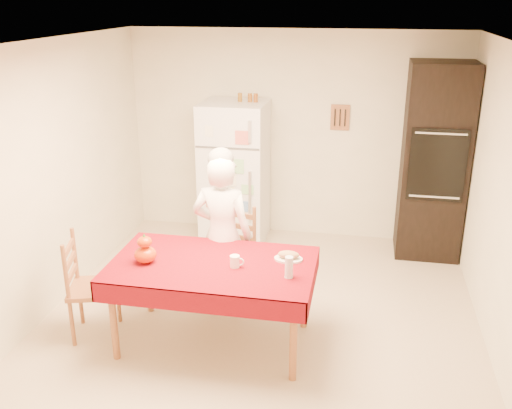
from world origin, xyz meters
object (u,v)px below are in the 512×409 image
(oven_cabinet, at_px, (434,162))
(chair_far, at_px, (233,250))
(coffee_mug, at_px, (235,261))
(bread_plate, at_px, (288,259))
(refrigerator, at_px, (235,173))
(seated_woman, at_px, (222,236))
(dining_table, at_px, (213,271))
(chair_left, at_px, (85,283))
(pumpkin_lower, at_px, (145,255))
(wine_glass, at_px, (289,267))

(oven_cabinet, distance_m, chair_far, 2.52)
(chair_far, distance_m, coffee_mug, 0.94)
(bread_plate, bearing_deg, refrigerator, 114.57)
(seated_woman, bearing_deg, oven_cabinet, -135.26)
(dining_table, height_order, seated_woman, seated_woman)
(chair_far, relative_size, seated_woman, 0.61)
(chair_left, distance_m, bread_plate, 1.78)
(pumpkin_lower, bearing_deg, chair_far, 59.82)
(chair_left, bearing_deg, refrigerator, -34.99)
(chair_left, distance_m, wine_glass, 1.82)
(dining_table, relative_size, wine_glass, 9.66)
(chair_left, distance_m, coffee_mug, 1.36)
(refrigerator, xyz_separation_m, dining_table, (0.32, -2.23, -0.16))
(seated_woman, bearing_deg, refrigerator, -76.91)
(pumpkin_lower, relative_size, bread_plate, 0.77)
(chair_far, xyz_separation_m, seated_woman, (-0.03, -0.29, 0.27))
(dining_table, relative_size, seated_woman, 1.10)
(coffee_mug, xyz_separation_m, pumpkin_lower, (-0.75, -0.06, 0.02))
(chair_left, xyz_separation_m, seated_woman, (1.08, 0.63, 0.27))
(dining_table, distance_m, chair_left, 1.14)
(oven_cabinet, xyz_separation_m, pumpkin_lower, (-2.51, -2.36, -0.27))
(oven_cabinet, bearing_deg, wine_glass, -118.37)
(oven_cabinet, bearing_deg, refrigerator, -178.82)
(coffee_mug, distance_m, wine_glass, 0.47)
(oven_cabinet, height_order, wine_glass, oven_cabinet)
(refrigerator, bearing_deg, dining_table, -81.77)
(oven_cabinet, relative_size, bread_plate, 9.17)
(refrigerator, xyz_separation_m, pumpkin_lower, (-0.23, -2.32, -0.02))
(dining_table, bearing_deg, bread_plate, 16.27)
(refrigerator, relative_size, oven_cabinet, 0.77)
(chair_far, bearing_deg, coffee_mug, -60.81)
(dining_table, relative_size, chair_left, 1.79)
(oven_cabinet, relative_size, pumpkin_lower, 11.89)
(oven_cabinet, relative_size, coffee_mug, 22.00)
(oven_cabinet, distance_m, chair_left, 3.93)
(chair_left, height_order, wine_glass, chair_left)
(chair_left, relative_size, coffee_mug, 9.50)
(chair_far, height_order, coffee_mug, chair_far)
(refrigerator, relative_size, chair_left, 1.79)
(dining_table, height_order, pumpkin_lower, pumpkin_lower)
(refrigerator, xyz_separation_m, chair_far, (0.30, -1.40, -0.34))
(seated_woman, height_order, pumpkin_lower, seated_woman)
(refrigerator, relative_size, bread_plate, 7.08)
(dining_table, distance_m, chair_far, 0.84)
(coffee_mug, relative_size, wine_glass, 0.57)
(chair_far, height_order, wine_glass, chair_far)
(dining_table, relative_size, bread_plate, 7.08)
(oven_cabinet, xyz_separation_m, wine_glass, (-1.30, -2.40, -0.25))
(refrigerator, height_order, dining_table, refrigerator)
(coffee_mug, distance_m, bread_plate, 0.47)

